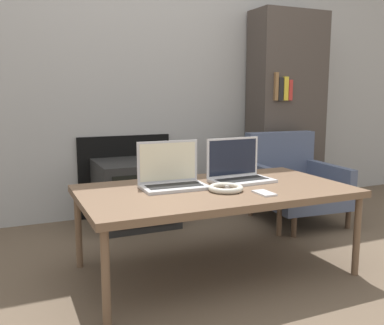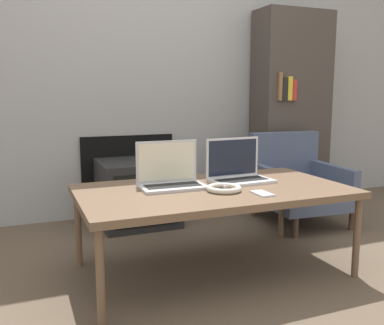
{
  "view_description": "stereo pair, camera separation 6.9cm",
  "coord_description": "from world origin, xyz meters",
  "px_view_note": "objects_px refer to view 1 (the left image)",
  "views": [
    {
      "loc": [
        -0.99,
        -1.56,
        0.94
      ],
      "look_at": [
        0.0,
        0.69,
        0.55
      ],
      "focal_mm": 40.0,
      "sensor_mm": 36.0,
      "label": 1
    },
    {
      "loc": [
        -0.92,
        -1.59,
        0.94
      ],
      "look_at": [
        0.0,
        0.69,
        0.55
      ],
      "focal_mm": 40.0,
      "sensor_mm": 36.0,
      "label": 2
    }
  ],
  "objects_px": {
    "laptop_right": "(238,171)",
    "tv": "(135,193)",
    "armchair": "(291,180)",
    "laptop_left": "(172,177)",
    "phone": "(264,193)",
    "headphones": "(226,188)"
  },
  "relations": [
    {
      "from": "armchair",
      "to": "tv",
      "type": "bearing_deg",
      "value": 167.42
    },
    {
      "from": "tv",
      "to": "armchair",
      "type": "height_order",
      "value": "armchair"
    },
    {
      "from": "phone",
      "to": "tv",
      "type": "height_order",
      "value": "phone"
    },
    {
      "from": "laptop_right",
      "to": "tv",
      "type": "height_order",
      "value": "laptop_right"
    },
    {
      "from": "headphones",
      "to": "armchair",
      "type": "distance_m",
      "value": 1.22
    },
    {
      "from": "laptop_right",
      "to": "phone",
      "type": "distance_m",
      "value": 0.34
    },
    {
      "from": "phone",
      "to": "armchair",
      "type": "xyz_separation_m",
      "value": [
        0.81,
        0.87,
        -0.16
      ]
    },
    {
      "from": "laptop_left",
      "to": "phone",
      "type": "xyz_separation_m",
      "value": [
        0.36,
        -0.33,
        -0.05
      ]
    },
    {
      "from": "laptop_left",
      "to": "tv",
      "type": "bearing_deg",
      "value": 88.1
    },
    {
      "from": "laptop_left",
      "to": "phone",
      "type": "distance_m",
      "value": 0.49
    },
    {
      "from": "laptop_left",
      "to": "armchair",
      "type": "xyz_separation_m",
      "value": [
        1.17,
        0.54,
        -0.22
      ]
    },
    {
      "from": "phone",
      "to": "armchair",
      "type": "relative_size",
      "value": 0.18
    },
    {
      "from": "headphones",
      "to": "phone",
      "type": "xyz_separation_m",
      "value": [
        0.14,
        -0.13,
        -0.01
      ]
    },
    {
      "from": "headphones",
      "to": "phone",
      "type": "height_order",
      "value": "headphones"
    },
    {
      "from": "laptop_left",
      "to": "laptop_right",
      "type": "distance_m",
      "value": 0.4
    },
    {
      "from": "headphones",
      "to": "armchair",
      "type": "height_order",
      "value": "armchair"
    },
    {
      "from": "laptop_left",
      "to": "headphones",
      "type": "xyz_separation_m",
      "value": [
        0.22,
        -0.2,
        -0.04
      ]
    },
    {
      "from": "laptop_left",
      "to": "headphones",
      "type": "bearing_deg",
      "value": -40.81
    },
    {
      "from": "tv",
      "to": "armchair",
      "type": "distance_m",
      "value": 1.17
    },
    {
      "from": "laptop_left",
      "to": "laptop_right",
      "type": "height_order",
      "value": "same"
    },
    {
      "from": "headphones",
      "to": "phone",
      "type": "bearing_deg",
      "value": -43.02
    },
    {
      "from": "laptop_left",
      "to": "tv",
      "type": "height_order",
      "value": "laptop_left"
    }
  ]
}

